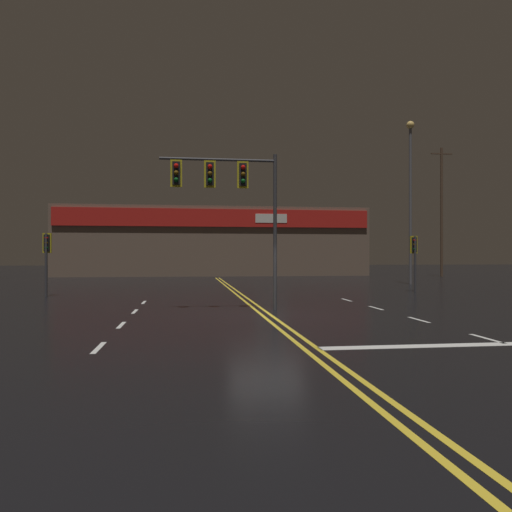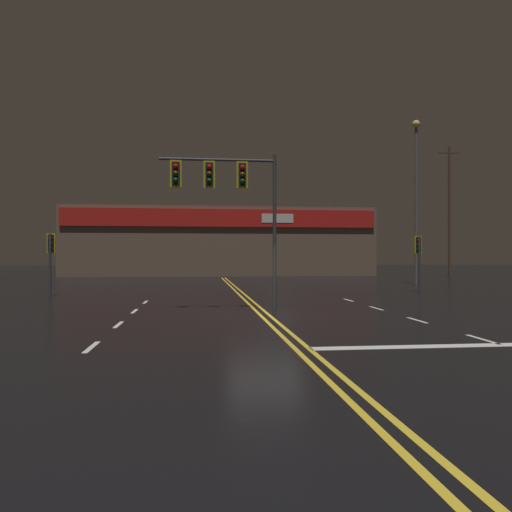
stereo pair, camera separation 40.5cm
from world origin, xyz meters
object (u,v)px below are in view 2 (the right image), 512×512
(traffic_signal_median, at_px, (226,187))
(traffic_signal_corner_northeast, at_px, (418,251))
(streetlight_far_left, at_px, (416,183))
(traffic_signal_corner_northwest, at_px, (51,250))

(traffic_signal_median, distance_m, traffic_signal_corner_northeast, 14.21)
(traffic_signal_corner_northeast, distance_m, streetlight_far_left, 9.30)
(traffic_signal_median, xyz_separation_m, traffic_signal_corner_northeast, (11.24, 8.40, -2.24))
(traffic_signal_corner_northwest, height_order, streetlight_far_left, streetlight_far_left)
(traffic_signal_corner_northeast, distance_m, traffic_signal_corner_northwest, 19.64)
(traffic_signal_corner_northeast, xyz_separation_m, streetlight_far_left, (3.12, 7.23, 4.95))
(traffic_signal_median, bearing_deg, traffic_signal_corner_northwest, 137.72)
(traffic_signal_corner_northeast, relative_size, traffic_signal_corner_northwest, 1.00)
(traffic_signal_corner_northwest, distance_m, streetlight_far_left, 24.62)
(traffic_signal_median, relative_size, traffic_signal_corner_northeast, 1.84)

